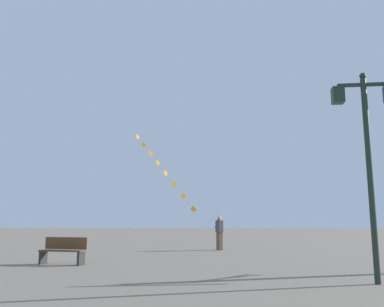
% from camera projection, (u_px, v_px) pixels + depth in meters
% --- Properties ---
extents(ground_plane, '(160.00, 160.00, 0.00)m').
position_uv_depth(ground_plane, '(248.00, 250.00, 20.65)').
color(ground_plane, '#756B5B').
extents(twin_lantern_lamp_post, '(1.53, 0.28, 5.05)m').
position_uv_depth(twin_lantern_lamp_post, '(367.00, 134.00, 9.79)').
color(twin_lantern_lamp_post, '#1E2D23').
rests_on(twin_lantern_lamp_post, ground_plane).
extents(kite_train, '(7.13, 8.81, 8.34)m').
position_uv_depth(kite_train, '(167.00, 175.00, 27.63)').
color(kite_train, brown).
rests_on(kite_train, ground_plane).
extents(kite_flyer, '(0.47, 0.60, 1.71)m').
position_uv_depth(kite_flyer, '(219.00, 232.00, 20.65)').
color(kite_flyer, brown).
rests_on(kite_flyer, ground_plane).
extents(park_bench, '(1.65, 0.69, 0.89)m').
position_uv_depth(park_bench, '(63.00, 251.00, 13.59)').
color(park_bench, brown).
rests_on(park_bench, ground_plane).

